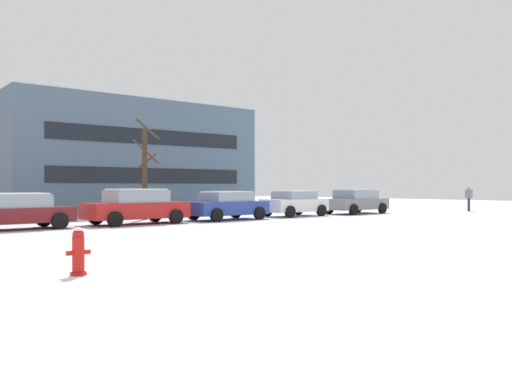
% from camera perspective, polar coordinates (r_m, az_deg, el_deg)
% --- Properties ---
extents(fire_hydrant, '(0.44, 0.30, 0.89)m').
position_cam_1_polar(fire_hydrant, '(10.35, -18.66, -6.07)').
color(fire_hydrant, red).
rests_on(fire_hydrant, ground).
extents(parked_car_maroon, '(4.04, 2.13, 1.41)m').
position_cam_1_polar(parked_car_maroon, '(22.13, -24.38, -1.87)').
color(parked_car_maroon, maroon).
rests_on(parked_car_maroon, ground).
extents(parked_car_red, '(4.56, 2.20, 1.56)m').
position_cam_1_polar(parked_car_red, '(23.65, -12.80, -1.52)').
color(parked_car_red, red).
rests_on(parked_car_red, ground).
extents(parked_car_blue, '(4.18, 2.25, 1.42)m').
position_cam_1_polar(parked_car_blue, '(26.14, -3.18, -1.43)').
color(parked_car_blue, '#283D93').
rests_on(parked_car_blue, ground).
extents(parked_car_white, '(3.89, 2.16, 1.43)m').
position_cam_1_polar(parked_car_white, '(29.46, 4.17, -1.20)').
color(parked_car_white, white).
rests_on(parked_car_white, ground).
extents(parked_car_gray, '(4.41, 2.25, 1.50)m').
position_cam_1_polar(parked_car_gray, '(32.77, 10.74, -0.99)').
color(parked_car_gray, slate).
rests_on(parked_car_gray, ground).
extents(pedestrian_crossing, '(0.37, 0.41, 1.69)m').
position_cam_1_polar(pedestrian_crossing, '(38.22, 22.02, -0.47)').
color(pedestrian_crossing, '#2D334C').
rests_on(pedestrian_crossing, ground).
extents(tree_far_left, '(1.56, 1.57, 4.99)m').
position_cam_1_polar(tree_far_left, '(26.92, -11.92, 2.25)').
color(tree_far_left, '#423326').
rests_on(tree_far_left, ground).
extents(building_far_right, '(15.55, 10.43, 7.01)m').
position_cam_1_polar(building_far_right, '(36.66, -14.89, 3.46)').
color(building_far_right, slate).
rests_on(building_far_right, ground).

